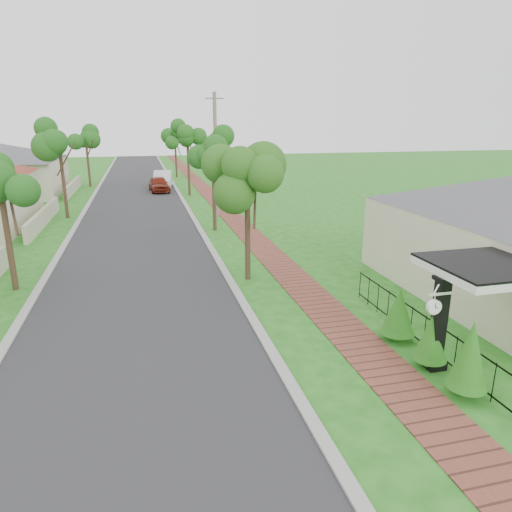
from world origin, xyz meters
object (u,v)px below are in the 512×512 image
object	(u,v)px
utility_pole	(216,156)
porch_post	(438,328)
station_clock	(434,306)
near_tree	(247,184)
parked_car_red	(159,184)
parked_car_white	(163,179)

from	to	relation	value
utility_pole	porch_post	bearing A→B (deg)	-83.88
station_clock	near_tree	bearing A→B (deg)	107.49
parked_car_red	station_clock	xyz separation A→B (m)	(5.06, -34.02, 1.26)
parked_car_white	utility_pole	world-z (taller)	utility_pole
near_tree	station_clock	xyz separation A→B (m)	(2.65, -8.40, -1.93)
porch_post	parked_car_white	world-z (taller)	porch_post
parked_car_red	utility_pole	bearing A→B (deg)	-79.83
near_tree	porch_post	bearing A→B (deg)	-68.60
parked_car_white	near_tree	world-z (taller)	near_tree
parked_car_white	station_clock	size ratio (longest dim) A/B	7.46
parked_car_red	parked_car_white	xyz separation A→B (m)	(0.52, 2.99, 0.10)
parked_car_red	near_tree	world-z (taller)	near_tree
porch_post	utility_pole	world-z (taller)	utility_pole
near_tree	utility_pole	distance (m)	13.03
utility_pole	parked_car_red	bearing A→B (deg)	104.65
porch_post	near_tree	bearing A→B (deg)	111.40
parked_car_white	near_tree	bearing A→B (deg)	-79.77
utility_pole	station_clock	xyz separation A→B (m)	(1.76, -21.40, -2.11)
parked_car_red	near_tree	distance (m)	25.94
parked_car_red	utility_pole	world-z (taller)	utility_pole
parked_car_white	station_clock	bearing A→B (deg)	-76.56
parked_car_red	station_clock	size ratio (longest dim) A/B	6.27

